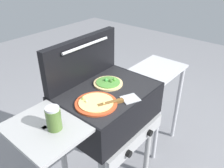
{
  "coord_description": "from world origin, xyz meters",
  "views": [
    {
      "loc": [
        -0.94,
        -0.83,
        1.66
      ],
      "look_at": [
        0.05,
        0.0,
        0.92
      ],
      "focal_mm": 36.59,
      "sensor_mm": 36.0,
      "label": 1
    }
  ],
  "objects_px": {
    "grill": "(106,109)",
    "spatula": "(119,101)",
    "sauce_jar": "(54,118)",
    "pizza_veggie": "(108,83)",
    "prep_table": "(155,91)",
    "pizza_cheese": "(96,103)"
  },
  "relations": [
    {
      "from": "grill",
      "to": "pizza_veggie",
      "type": "distance_m",
      "value": 0.18
    },
    {
      "from": "spatula",
      "to": "prep_table",
      "type": "bearing_deg",
      "value": 11.61
    },
    {
      "from": "sauce_jar",
      "to": "spatula",
      "type": "height_order",
      "value": "sauce_jar"
    },
    {
      "from": "pizza_cheese",
      "to": "sauce_jar",
      "type": "xyz_separation_m",
      "value": [
        -0.28,
        0.01,
        0.05
      ]
    },
    {
      "from": "pizza_cheese",
      "to": "pizza_veggie",
      "type": "bearing_deg",
      "value": 23.73
    },
    {
      "from": "grill",
      "to": "pizza_veggie",
      "type": "height_order",
      "value": "pizza_veggie"
    },
    {
      "from": "sauce_jar",
      "to": "spatula",
      "type": "relative_size",
      "value": 0.49
    },
    {
      "from": "pizza_veggie",
      "to": "prep_table",
      "type": "xyz_separation_m",
      "value": [
        0.6,
        -0.04,
        -0.33
      ]
    },
    {
      "from": "grill",
      "to": "pizza_cheese",
      "type": "xyz_separation_m",
      "value": [
        -0.15,
        -0.05,
        0.15
      ]
    },
    {
      "from": "grill",
      "to": "pizza_cheese",
      "type": "relative_size",
      "value": 3.89
    },
    {
      "from": "sauce_jar",
      "to": "spatula",
      "type": "bearing_deg",
      "value": -14.8
    },
    {
      "from": "grill",
      "to": "pizza_cheese",
      "type": "bearing_deg",
      "value": -160.39
    },
    {
      "from": "pizza_veggie",
      "to": "pizza_cheese",
      "type": "height_order",
      "value": "same"
    },
    {
      "from": "grill",
      "to": "spatula",
      "type": "xyz_separation_m",
      "value": [
        -0.05,
        -0.14,
        0.15
      ]
    },
    {
      "from": "grill",
      "to": "spatula",
      "type": "relative_size",
      "value": 3.69
    },
    {
      "from": "grill",
      "to": "sauce_jar",
      "type": "height_order",
      "value": "sauce_jar"
    },
    {
      "from": "grill",
      "to": "spatula",
      "type": "bearing_deg",
      "value": -108.84
    },
    {
      "from": "pizza_veggie",
      "to": "prep_table",
      "type": "relative_size",
      "value": 0.24
    },
    {
      "from": "pizza_cheese",
      "to": "sauce_jar",
      "type": "distance_m",
      "value": 0.29
    },
    {
      "from": "pizza_veggie",
      "to": "pizza_cheese",
      "type": "bearing_deg",
      "value": -156.27
    },
    {
      "from": "grill",
      "to": "prep_table",
      "type": "relative_size",
      "value": 1.18
    },
    {
      "from": "pizza_veggie",
      "to": "prep_table",
      "type": "distance_m",
      "value": 0.69
    }
  ]
}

